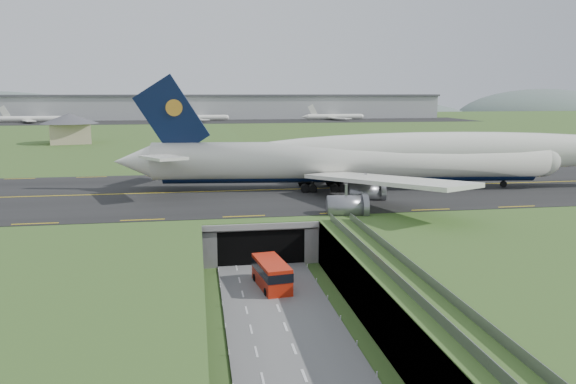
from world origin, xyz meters
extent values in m
plane|color=#415C24|center=(0.00, 0.00, 0.00)|extent=(900.00, 900.00, 0.00)
cube|color=gray|center=(0.00, 0.00, 3.00)|extent=(800.00, 800.00, 6.00)
cube|color=slate|center=(0.00, -7.50, 0.10)|extent=(12.00, 75.00, 0.20)
cube|color=black|center=(0.00, 33.00, 6.09)|extent=(800.00, 44.00, 0.18)
cube|color=gray|center=(0.00, 19.00, 5.50)|extent=(16.00, 22.00, 1.00)
cube|color=gray|center=(-7.00, 19.00, 3.00)|extent=(2.00, 22.00, 6.00)
cube|color=gray|center=(7.00, 19.00, 3.00)|extent=(2.00, 22.00, 6.00)
cube|color=black|center=(0.00, 14.00, 2.50)|extent=(12.00, 12.00, 5.00)
cube|color=#A8A8A3|center=(0.00, 7.95, 5.60)|extent=(17.00, 0.50, 0.80)
cube|color=#A8A8A3|center=(11.00, -18.50, 5.80)|extent=(3.00, 53.00, 0.50)
cube|color=gray|center=(9.60, -18.50, 6.55)|extent=(0.06, 53.00, 1.00)
cube|color=gray|center=(12.40, -18.50, 6.55)|extent=(0.06, 53.00, 1.00)
cylinder|color=#A8A8A3|center=(11.00, -28.00, 2.80)|extent=(0.90, 0.90, 5.60)
cylinder|color=#A8A8A3|center=(11.00, -16.00, 2.80)|extent=(0.90, 0.90, 5.60)
cylinder|color=#A8A8A3|center=(11.00, -4.00, 2.80)|extent=(0.90, 0.90, 5.60)
cylinder|color=white|center=(19.15, 31.82, 11.40)|extent=(71.35, 14.29, 6.69)
sphere|color=white|center=(54.47, 27.99, 11.40)|extent=(7.22, 7.22, 6.55)
cone|color=white|center=(-19.28, 35.98, 11.40)|extent=(7.95, 7.10, 6.35)
ellipsoid|color=white|center=(38.22, 29.75, 12.91)|extent=(80.52, 14.76, 7.02)
ellipsoid|color=black|center=(53.43, 28.11, 12.24)|extent=(4.97, 3.41, 2.34)
cylinder|color=#081332|center=(19.15, 31.82, 8.80)|extent=(67.40, 10.06, 2.81)
cube|color=white|center=(23.03, 48.21, 10.36)|extent=(24.38, 29.59, 2.81)
cube|color=white|center=(-12.20, 43.09, 12.97)|extent=(10.35, 12.15, 1.07)
cube|color=white|center=(19.43, 14.97, 10.36)|extent=(19.33, 31.59, 2.81)
cube|color=white|center=(-13.89, 27.51, 12.97)|extent=(8.64, 12.42, 1.07)
cube|color=#081332|center=(-12.52, 35.25, 19.24)|extent=(13.28, 2.05, 14.78)
cylinder|color=gold|center=(-12.01, 35.19, 20.81)|extent=(2.99, 1.04, 2.93)
cylinder|color=slate|center=(20.97, 41.60, 7.12)|extent=(5.77, 4.01, 3.45)
cylinder|color=slate|center=(17.25, 53.04, 7.12)|extent=(5.77, 4.01, 3.45)
cylinder|color=slate|center=(18.84, 21.87, 7.12)|extent=(5.77, 4.01, 3.45)
cylinder|color=slate|center=(12.75, 11.49, 7.12)|extent=(5.77, 4.01, 3.45)
cylinder|color=black|center=(47.40, 28.76, 6.75)|extent=(1.20, 0.64, 1.15)
cube|color=black|center=(14.48, 32.32, 6.91)|extent=(7.02, 7.94, 1.46)
cube|color=red|center=(0.19, -1.00, 1.81)|extent=(4.09, 8.38, 3.22)
cube|color=black|center=(0.19, -1.00, 2.45)|extent=(4.17, 8.50, 1.07)
cube|color=black|center=(0.19, -1.00, 0.47)|extent=(3.80, 7.82, 0.54)
cylinder|color=black|center=(-0.82, -3.85, 0.59)|extent=(0.51, 1.01, 0.97)
cylinder|color=black|center=(-1.56, 1.46, 0.59)|extent=(0.51, 1.01, 0.97)
cylinder|color=black|center=(1.94, -3.46, 0.59)|extent=(0.51, 1.01, 0.97)
cylinder|color=black|center=(1.20, 1.85, 0.59)|extent=(0.51, 1.01, 0.97)
cube|color=tan|center=(-50.84, 135.71, 9.43)|extent=(15.34, 15.34, 6.86)
cone|color=#4C4C51|center=(-50.84, 135.71, 14.58)|extent=(22.50, 22.50, 3.43)
cube|color=#B2B2B2|center=(0.00, 300.00, 13.50)|extent=(300.00, 22.00, 15.00)
cube|color=#4C4C51|center=(0.00, 300.00, 21.00)|extent=(302.00, 24.00, 1.20)
cube|color=black|center=(0.00, 270.00, 6.14)|extent=(320.00, 50.00, 0.08)
cylinder|color=white|center=(-100.95, 275.00, 8.18)|extent=(34.00, 3.20, 3.20)
cylinder|color=white|center=(-7.26, 275.00, 8.18)|extent=(34.00, 3.20, 3.20)
cylinder|color=white|center=(76.52, 275.00, 8.18)|extent=(34.00, 3.20, 3.20)
ellipsoid|color=slate|center=(120.00, 430.00, -4.00)|extent=(260.00, 91.00, 44.00)
ellipsoid|color=slate|center=(320.00, 430.00, -4.00)|extent=(180.00, 63.00, 60.00)
camera|label=1|loc=(-8.34, -65.63, 23.64)|focal=35.00mm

